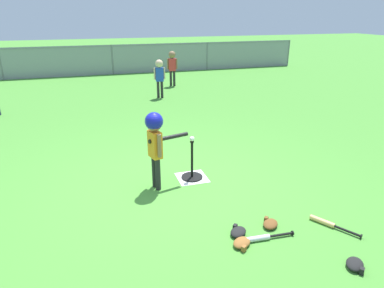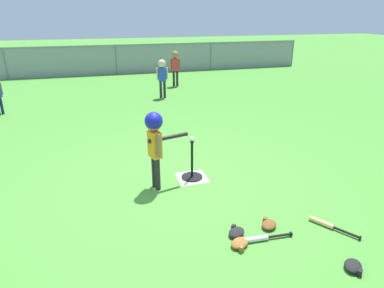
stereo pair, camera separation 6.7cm
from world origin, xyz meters
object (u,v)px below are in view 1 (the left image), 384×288
batting_tee (192,172)px  fielder_near_left (172,64)px  spare_bat_wood (328,223)px  glove_tossed_aside (242,243)px  fielder_deep_right (160,74)px  batter_child (155,135)px  spare_bat_silver (262,238)px  glove_by_plate (270,224)px  baseball_on_tee (192,139)px  glove_near_bats (238,232)px  glove_outfield_drop (355,264)px

batting_tee → fielder_near_left: fielder_near_left is taller
spare_bat_wood → glove_tossed_aside: glove_tossed_aside is taller
fielder_near_left → fielder_deep_right: bearing=-116.4°
fielder_deep_right → spare_bat_wood: size_ratio=2.07×
batter_child → fielder_near_left: 7.08m
spare_bat_silver → batter_child: bearing=119.7°
spare_bat_silver → spare_bat_wood: size_ratio=1.09×
glove_by_plate → baseball_on_tee: bearing=109.1°
fielder_near_left → glove_near_bats: 8.27m
baseball_on_tee → fielder_near_left: (1.38, 6.66, 0.11)m
spare_bat_wood → glove_tossed_aside: bearing=-178.2°
spare_bat_wood → fielder_deep_right: bearing=94.5°
baseball_on_tee → spare_bat_silver: baseball_on_tee is taller
batter_child → glove_tossed_aside: bearing=-68.5°
fielder_near_left → batter_child: bearing=-106.0°
glove_by_plate → spare_bat_silver: bearing=-136.2°
spare_bat_silver → glove_near_bats: glove_near_bats is taller
spare_bat_wood → glove_near_bats: (-1.07, 0.16, 0.01)m
fielder_deep_right → batting_tee: bearing=-97.0°
fielder_deep_right → glove_by_plate: (-0.12, -6.59, -0.67)m
fielder_deep_right → spare_bat_wood: (0.53, -6.78, -0.68)m
batter_child → fielder_near_left: (1.95, 6.80, -0.05)m
batter_child → glove_tossed_aside: (0.60, -1.53, -0.76)m
spare_bat_wood → glove_by_plate: (-0.65, 0.19, 0.01)m
batter_child → glove_by_plate: 1.85m
batting_tee → glove_tossed_aside: 1.68m
fielder_near_left → glove_outfield_drop: (-0.43, -8.96, -0.71)m
spare_bat_wood → glove_tossed_aside: (-1.12, -0.03, 0.01)m
batter_child → spare_bat_silver: batter_child is taller
batting_tee → baseball_on_tee: (0.00, 0.00, 0.54)m
batting_tee → fielder_near_left: bearing=78.3°
baseball_on_tee → fielder_near_left: fielder_near_left is taller
spare_bat_wood → glove_by_plate: 0.68m
spare_bat_silver → glove_tossed_aside: bearing=-175.4°
glove_tossed_aside → glove_by_plate: bearing=25.4°
spare_bat_silver → glove_outfield_drop: glove_outfield_drop is taller
spare_bat_wood → glove_tossed_aside: 1.12m
fielder_near_left → baseball_on_tee: bearing=-101.7°
fielder_near_left → glove_near_bats: bearing=-99.1°
baseball_on_tee → glove_outfield_drop: size_ratio=0.27×
glove_outfield_drop → spare_bat_wood: bearing=73.5°
glove_near_bats → glove_tossed_aside: size_ratio=1.00×
fielder_near_left → glove_near_bats: size_ratio=4.26×
glove_by_plate → fielder_near_left: bearing=83.8°
batting_tee → spare_bat_wood: bearing=-54.9°
batter_child → glove_outfield_drop: size_ratio=4.12×
fielder_near_left → glove_tossed_aside: (-1.35, -8.33, -0.71)m
baseball_on_tee → spare_bat_silver: size_ratio=0.13×
fielder_near_left → spare_bat_wood: (-0.23, -8.30, -0.71)m
glove_near_bats → fielder_deep_right: bearing=85.3°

